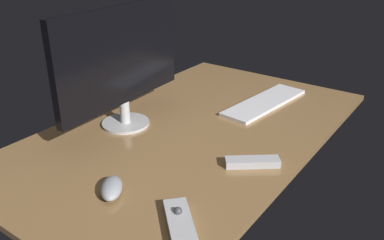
{
  "coord_description": "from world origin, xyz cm",
  "views": [
    {
      "loc": [
        -107.05,
        -77.32,
        67.03
      ],
      "look_at": [
        -4.08,
        -3.49,
        8.0
      ],
      "focal_mm": 38.29,
      "sensor_mm": 36.0,
      "label": 1
    }
  ],
  "objects_px": {
    "media_remote": "(180,222)",
    "tv_remote": "(252,162)",
    "monitor": "(121,61)",
    "computer_mouse": "(112,188)",
    "keyboard": "(265,102)"
  },
  "relations": [
    {
      "from": "monitor",
      "to": "media_remote",
      "type": "relative_size",
      "value": 3.6
    },
    {
      "from": "tv_remote",
      "to": "monitor",
      "type": "bearing_deg",
      "value": 143.2
    },
    {
      "from": "keyboard",
      "to": "computer_mouse",
      "type": "relative_size",
      "value": 3.96
    },
    {
      "from": "monitor",
      "to": "keyboard",
      "type": "height_order",
      "value": "monitor"
    },
    {
      "from": "monitor",
      "to": "media_remote",
      "type": "xyz_separation_m",
      "value": [
        -0.34,
        -0.5,
        -0.23
      ]
    },
    {
      "from": "monitor",
      "to": "computer_mouse",
      "type": "bearing_deg",
      "value": -142.87
    },
    {
      "from": "media_remote",
      "to": "tv_remote",
      "type": "relative_size",
      "value": 0.98
    },
    {
      "from": "monitor",
      "to": "computer_mouse",
      "type": "height_order",
      "value": "monitor"
    },
    {
      "from": "computer_mouse",
      "to": "tv_remote",
      "type": "distance_m",
      "value": 0.43
    },
    {
      "from": "tv_remote",
      "to": "computer_mouse",
      "type": "bearing_deg",
      "value": -162.51
    },
    {
      "from": "monitor",
      "to": "computer_mouse",
      "type": "relative_size",
      "value": 5.2
    },
    {
      "from": "keyboard",
      "to": "media_remote",
      "type": "height_order",
      "value": "media_remote"
    },
    {
      "from": "computer_mouse",
      "to": "media_remote",
      "type": "bearing_deg",
      "value": -129.01
    },
    {
      "from": "keyboard",
      "to": "computer_mouse",
      "type": "distance_m",
      "value": 0.81
    },
    {
      "from": "media_remote",
      "to": "tv_remote",
      "type": "height_order",
      "value": "media_remote"
    }
  ]
}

